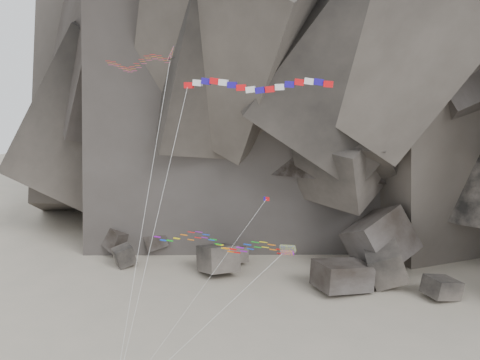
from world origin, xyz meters
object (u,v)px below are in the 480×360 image
(delta_kite, at_px, (134,63))
(parafoil_kite, at_px, (214,241))
(banner_kite, at_px, (255,86))
(pennant_kite, at_px, (232,247))

(delta_kite, bearing_deg, parafoil_kite, -34.38)
(delta_kite, height_order, parafoil_kite, delta_kite)
(banner_kite, relative_size, pennant_kite, 1.61)
(delta_kite, xyz_separation_m, pennant_kite, (10.91, -3.13, -15.69))
(parafoil_kite, distance_m, pennant_kite, 1.73)
(delta_kite, bearing_deg, pennant_kite, -27.53)
(pennant_kite, bearing_deg, delta_kite, 174.56)
(delta_kite, relative_size, parafoil_kite, 2.12)
(delta_kite, xyz_separation_m, parafoil_kite, (9.59, -4.04, -15.03))
(delta_kite, xyz_separation_m, banner_kite, (13.41, -4.48, -1.94))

